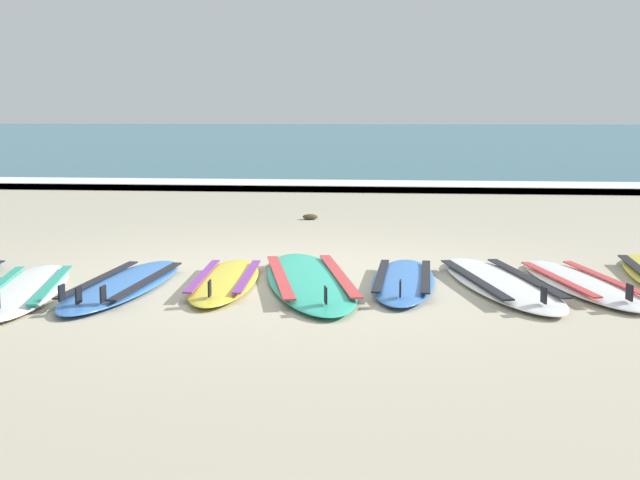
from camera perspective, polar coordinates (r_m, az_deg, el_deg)
The scene contains 11 objects.
ground_plane at distance 7.16m, azimuth -2.02°, elevation -2.41°, with size 80.00×80.00×0.00m, color #B7AD93.
sea at distance 44.35m, azimuth 4.60°, elevation 6.69°, with size 80.00×60.00×0.10m, color #23667A.
wave_foam_strip at distance 15.03m, azimuth 2.12°, elevation 3.47°, with size 80.00×1.25×0.11m, color white.
surfboard_1 at distance 6.84m, azimuth -18.34°, elevation -3.02°, with size 0.95×2.14×0.18m.
surfboard_2 at distance 6.84m, azimuth -12.45°, elevation -2.79°, with size 0.61×2.13×0.18m.
surfboard_3 at distance 6.87m, azimuth -6.09°, elevation -2.59°, with size 0.60×1.93×0.18m.
surfboard_4 at distance 6.85m, azimuth -0.67°, elevation -2.57°, with size 1.17×2.61×0.18m.
surfboard_5 at distance 6.87m, azimuth 5.35°, elevation -2.59°, with size 0.51×1.91×0.18m.
surfboard_6 at distance 6.89m, azimuth 11.41°, elevation -2.69°, with size 1.07×2.32×0.18m.
surfboard_7 at distance 7.02m, azimuth 16.34°, elevation -2.65°, with size 0.94×2.07×0.18m.
seaweed_clump_near_shoreline at distance 10.90m, azimuth -0.63°, elevation 1.50°, with size 0.19×0.15×0.07m, color #4C4228.
Camera 1 is at (0.96, -6.97, 1.34)m, focal length 50.03 mm.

